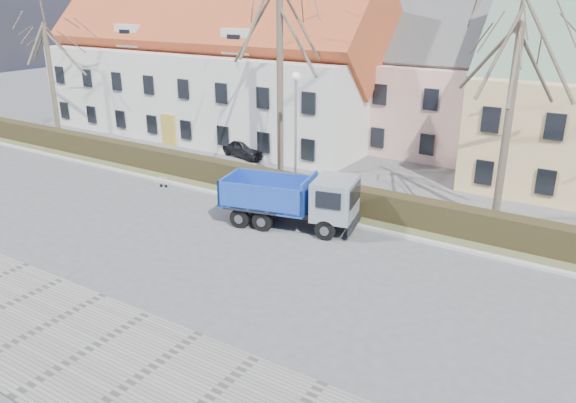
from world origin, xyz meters
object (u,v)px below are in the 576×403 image
Objects in this scene: parked_car_a at (244,148)px; streetlight at (296,134)px; cart_frame at (160,181)px; dump_truck at (285,199)px.

streetlight is at bearing -110.40° from parked_car_a.
parked_car_a is (0.23, 7.48, 0.28)m from cart_frame.
parked_car_a reaches higher than cart_frame.
parked_car_a is at bearing 146.88° from streetlight.
dump_truck is 8.91m from cart_frame.
streetlight is at bearing 24.53° from cart_frame.
parked_car_a is (-8.58, 8.37, -0.68)m from dump_truck.
streetlight is (-1.93, 4.03, 1.97)m from dump_truck.
cart_frame is at bearing -155.47° from streetlight.
cart_frame is 0.20× the size of parked_car_a.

